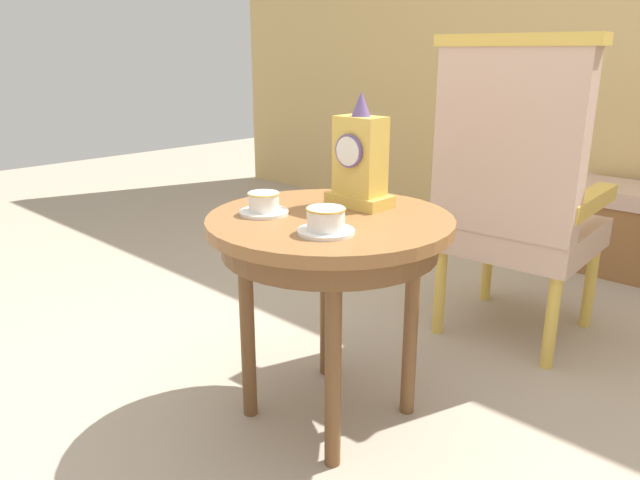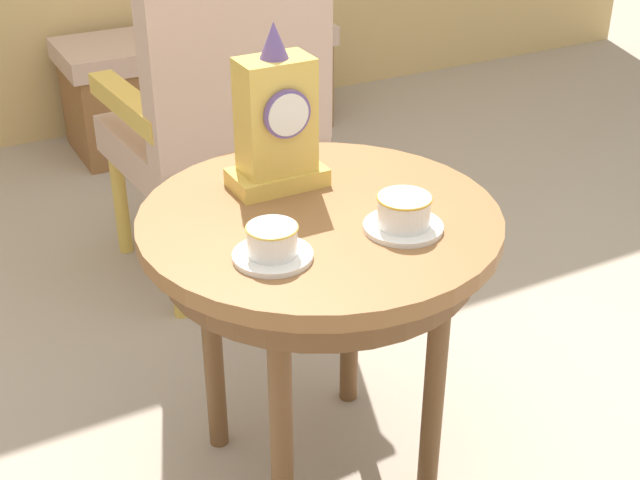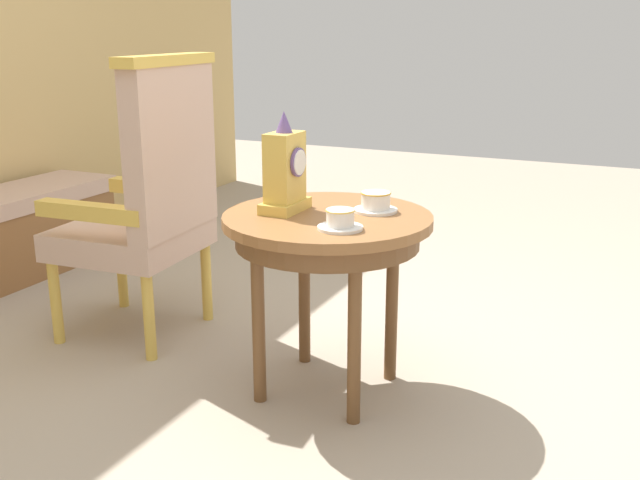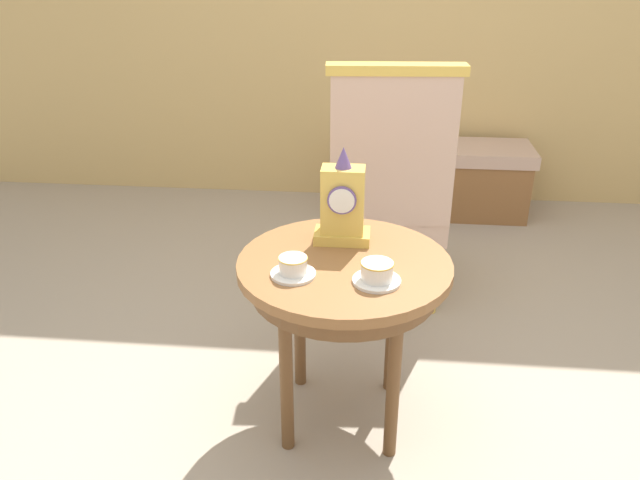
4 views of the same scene
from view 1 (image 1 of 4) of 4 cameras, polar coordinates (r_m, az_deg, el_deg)
The scene contains 6 objects.
ground_plane at distance 1.95m, azimuth 2.42°, elevation -16.21°, with size 10.00×10.00×0.00m, color tan.
side_table at distance 1.72m, azimuth 0.93°, elevation -0.19°, with size 0.70×0.70×0.64m.
teacup_left at distance 1.72m, azimuth -5.36°, elevation 3.40°, with size 0.14×0.14×0.06m.
teacup_right at distance 1.53m, azimuth 0.55°, elevation 1.78°, with size 0.15×0.15×0.07m.
mantel_clock at distance 1.79m, azimuth 3.80°, elevation 7.48°, with size 0.19×0.11×0.34m.
armchair at distance 2.32m, azimuth 18.09°, elevation 4.41°, with size 0.58×0.57×1.14m.
Camera 1 is at (1.06, -1.23, 1.08)m, focal length 33.67 mm.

